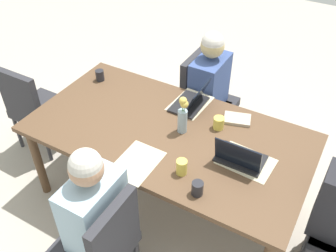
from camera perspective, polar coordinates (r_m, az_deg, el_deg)
ground_plane at (r=3.32m, az=0.00°, el=-10.58°), size 10.00×10.00×0.00m
dining_table at (r=2.83m, az=0.00°, el=-1.85°), size 2.08×1.09×0.75m
chair_far_left_mid at (r=3.58m, az=5.34°, el=4.48°), size 0.44×0.44×0.90m
person_far_left_mid at (r=3.49m, az=6.05°, el=3.99°), size 0.36×0.40×1.19m
chair_near_left_far at (r=2.50m, az=-9.89°, el=-16.95°), size 0.44×0.44×0.90m
person_near_left_far at (r=2.53m, az=-10.50°, el=-14.88°), size 0.36×0.40×1.19m
chair_head_left_right_near at (r=3.66m, az=-19.56°, el=2.93°), size 0.44×0.44×0.90m
flower_vase at (r=2.69m, az=2.24°, el=1.76°), size 0.08×0.07×0.30m
placemat_head_right_left_near at (r=2.61m, az=11.68°, el=-5.28°), size 0.38×0.28×0.00m
placemat_far_left_mid at (r=3.06m, az=3.36°, el=3.39°), size 0.28×0.37×0.00m
placemat_near_left_far at (r=2.56m, az=-4.70°, el=-5.50°), size 0.26×0.36×0.00m
laptop_head_right_left_near at (r=2.57m, az=10.75°, el=-4.67°), size 0.32×0.22×0.21m
laptop_far_left_mid at (r=3.01m, az=3.56°, el=3.64°), size 0.22×0.32×0.20m
coffee_mug_near_left at (r=2.81m, az=7.65°, el=0.46°), size 0.08×0.08×0.09m
coffee_mug_near_right at (r=2.34m, az=4.46°, el=-9.35°), size 0.07×0.07×0.10m
coffee_mug_centre_left at (r=2.45m, az=2.07°, el=-6.19°), size 0.07×0.07×0.11m
coffee_mug_centre_right at (r=3.37m, az=-10.24°, el=7.52°), size 0.07×0.07×0.10m
book_red_cover at (r=2.93m, az=10.39°, el=1.04°), size 0.23×0.19×0.03m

